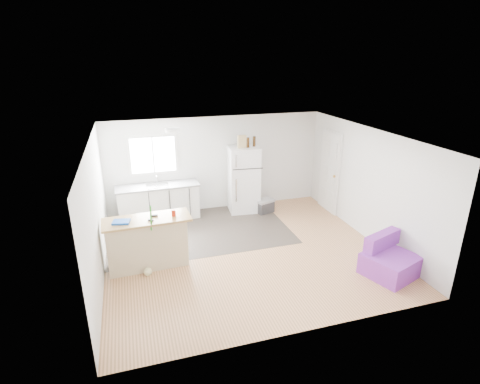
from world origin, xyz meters
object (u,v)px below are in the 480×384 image
cooler (265,206)px  refrigerator (244,179)px  purple_seat (389,261)px  peninsula (147,242)px  bottle_left (248,142)px  cleaner_jug (178,255)px  kitchen_cabinets (159,202)px  blue_tray (121,222)px  bottle_right (254,141)px  cardboard_box (242,142)px  red_cup (174,213)px  mop (149,263)px

cooler → refrigerator: bearing=128.6°
refrigerator → purple_seat: (1.65, -3.66, -0.59)m
peninsula → cooler: 3.53m
bottle_left → cooler: bearing=-25.5°
peninsula → cleaner_jug: bearing=-7.8°
kitchen_cabinets → cleaner_jug: 2.23m
refrigerator → blue_tray: (-2.97, -2.15, 0.15)m
bottle_right → cleaner_jug: bearing=-137.0°
blue_tray → cardboard_box: 3.66m
cooler → red_cup: red_cup is taller
mop → red_cup: 1.01m
cooler → bottle_right: size_ratio=2.11×
refrigerator → red_cup: bearing=-128.5°
kitchen_cabinets → bottle_right: bottle_right is taller
red_cup → bottle_right: 3.18m
red_cup → cooler: bearing=35.9°
kitchen_cabinets → cooler: (2.62, -0.37, -0.27)m
cooler → mop: 3.69m
refrigerator → bottle_left: bearing=-53.2°
kitchen_cabinets → peninsula: bearing=-102.1°
red_cup → cardboard_box: size_ratio=0.40×
peninsula → kitchen_cabinets: bearing=76.7°
cardboard_box → bottle_left: cardboard_box is taller
mop → cardboard_box: (2.50, 2.32, 1.60)m
purple_seat → bottle_left: size_ratio=4.28×
cooler → cleaner_jug: size_ratio=1.52×
kitchen_cabinets → bottle_left: (2.22, -0.18, 1.36)m
peninsula → mop: mop is taller
purple_seat → mop: 4.40m
cooler → red_cup: 3.20m
peninsula → bottle_left: 3.54m
cleaner_jug → cardboard_box: bearing=44.9°
kitchen_cabinets → blue_tray: kitchen_cabinets is taller
cooler → red_cup: size_ratio=4.40×
kitchen_cabinets → cleaner_jug: kitchen_cabinets is taller
kitchen_cabinets → cleaner_jug: size_ratio=5.70×
purple_seat → mop: size_ratio=0.77×
peninsula → bottle_right: 3.72m
peninsula → cooler: size_ratio=3.06×
kitchen_cabinets → purple_seat: (3.80, -3.72, -0.19)m
peninsula → cleaner_jug: peninsula is taller
cardboard_box → bottle_left: bearing=-14.2°
cooler → mop: bearing=-163.7°
cooler → purple_seat: purple_seat is taller
bottle_left → cleaner_jug: bearing=-135.6°
mop → red_cup: mop is taller
mop → cardboard_box: cardboard_box is taller
cooler → blue_tray: blue_tray is taller
refrigerator → cleaner_jug: bearing=-127.6°
purple_seat → blue_tray: blue_tray is taller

